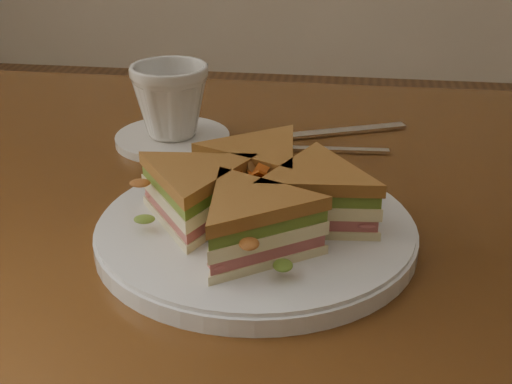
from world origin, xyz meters
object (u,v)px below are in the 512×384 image
(plate, at_px, (256,233))
(sandwich_wedges, at_px, (256,197))
(spoon, at_px, (275,147))
(coffee_cup, at_px, (171,101))
(saucer, at_px, (173,139))
(table, at_px, (311,274))
(knife, at_px, (321,134))

(plate, bearing_deg, sandwich_wedges, -90.00)
(sandwich_wedges, xyz_separation_m, spoon, (-0.01, 0.22, -0.04))
(coffee_cup, bearing_deg, spoon, 19.03)
(sandwich_wedges, height_order, coffee_cup, coffee_cup)
(sandwich_wedges, distance_m, saucer, 0.27)
(sandwich_wedges, relative_size, coffee_cup, 2.62)
(saucer, distance_m, coffee_cup, 0.05)
(table, xyz_separation_m, saucer, (-0.18, 0.13, 0.10))
(table, distance_m, spoon, 0.17)
(saucer, bearing_deg, spoon, -3.77)
(plate, xyz_separation_m, coffee_cup, (-0.14, 0.23, 0.05))
(sandwich_wedges, relative_size, saucer, 1.76)
(saucer, height_order, coffee_cup, coffee_cup)
(plate, distance_m, sandwich_wedges, 0.04)
(plate, bearing_deg, table, 65.62)
(knife, bearing_deg, table, -112.05)
(knife, relative_size, coffee_cup, 2.14)
(spoon, height_order, knife, spoon)
(sandwich_wedges, distance_m, knife, 0.29)
(plate, height_order, knife, plate)
(spoon, distance_m, coffee_cup, 0.14)
(table, bearing_deg, plate, -114.38)
(table, relative_size, knife, 5.90)
(sandwich_wedges, xyz_separation_m, knife, (0.05, 0.28, -0.04))
(table, bearing_deg, sandwich_wedges, -114.38)
(table, distance_m, knife, 0.20)
(coffee_cup, bearing_deg, plate, -36.54)
(plate, bearing_deg, coffee_cup, 120.66)
(table, height_order, saucer, saucer)
(knife, bearing_deg, sandwich_wedges, -121.96)
(knife, bearing_deg, saucer, 172.46)
(saucer, bearing_deg, plate, -59.34)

